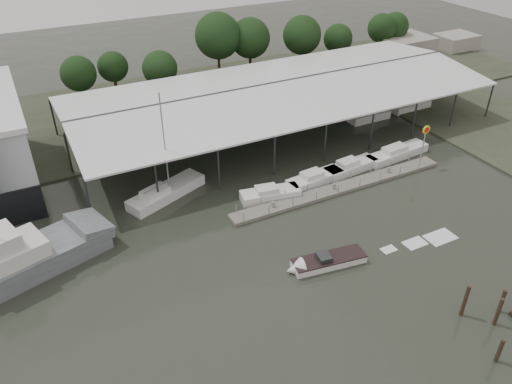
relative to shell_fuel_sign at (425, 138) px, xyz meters
name	(u,v)px	position (x,y,z in m)	size (l,w,h in m)	color
ground	(268,284)	(-27.00, -9.99, -3.93)	(200.00, 200.00, 0.00)	#272C23
land_strip_far	(137,113)	(-27.00, 32.01, -3.83)	(140.00, 30.00, 0.30)	#3B3E2F
covered_boat_shed	(280,86)	(-10.00, 18.01, 2.20)	(58.24, 24.00, 6.96)	silver
floating_dock	(341,188)	(-12.00, 0.01, -3.72)	(28.00, 2.00, 1.40)	slate
shell_fuel_sign	(425,138)	(0.00, 0.00, 0.00)	(1.10, 0.18, 5.55)	gray
distant_commercial_buildings	(421,45)	(32.03, 34.70, -2.08)	(22.00, 8.00, 4.00)	gray
grey_trawler	(14,263)	(-46.86, 1.42, -2.35)	(18.40, 9.70, 8.84)	slate
white_sailboat	(165,193)	(-30.61, 7.75, -3.28)	(9.88, 6.06, 12.59)	silver
speedboat_underway	(322,262)	(-21.34, -10.16, -3.53)	(18.71, 4.64, 2.00)	silver
moored_cruiser_0	(270,194)	(-20.24, 2.13, -3.31)	(7.00, 3.36, 1.70)	silver
moored_cruiser_1	(315,179)	(-13.94, 2.60, -3.31)	(7.43, 2.93, 1.70)	silver
moored_cruiser_2	(350,167)	(-8.50, 2.96, -3.31)	(7.45, 2.92, 1.70)	silver
moored_cruiser_3	(397,153)	(-1.06, 3.12, -3.31)	(9.46, 3.06, 1.70)	silver
horizon_tree_line	(258,41)	(-3.03, 38.00, 2.45)	(66.09, 11.28, 11.69)	black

